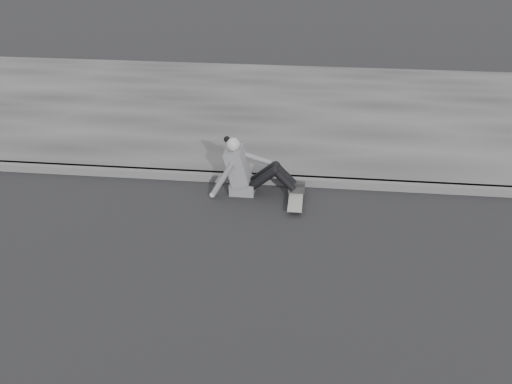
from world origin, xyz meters
TOP-DOWN VIEW (x-y plane):
  - ground at (0.00, 0.00)m, footprint 80.00×80.00m
  - curb at (0.00, 2.58)m, footprint 24.00×0.16m
  - sidewalk at (0.00, 5.60)m, footprint 24.00×6.00m
  - skateboard at (-0.81, 2.00)m, footprint 0.20×0.78m
  - seated_woman at (-1.54, 2.24)m, footprint 1.38×0.46m

SIDE VIEW (x-z plane):
  - ground at x=0.00m, z-range 0.00..0.00m
  - curb at x=0.00m, z-range 0.00..0.12m
  - sidewalk at x=0.00m, z-range 0.00..0.12m
  - skateboard at x=-0.81m, z-range 0.03..0.12m
  - seated_woman at x=-1.54m, z-range -0.08..0.80m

